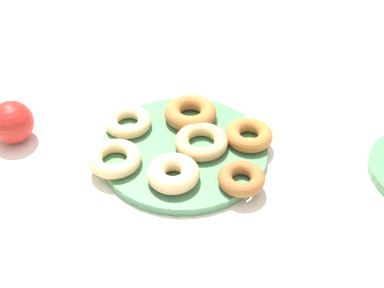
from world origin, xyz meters
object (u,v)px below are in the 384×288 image
donut_0 (173,173)px  donut_2 (241,179)px  apple (12,122)px  donut_3 (128,122)px  donut_5 (115,159)px  donut_1 (190,113)px  donut_plate (184,151)px  donut_6 (249,135)px  donut_4 (201,142)px

donut_0 → donut_2: donut_0 is taller
donut_2 → apple: size_ratio=0.99×
donut_3 → donut_5: same height
donut_2 → donut_1: bearing=-93.1°
donut_plate → donut_6: donut_6 is taller
donut_plate → donut_0: 0.08m
donut_3 → donut_6: bearing=140.9°
donut_4 → donut_0: bearing=31.1°
donut_plate → apple: apple is taller
donut_3 → donut_5: size_ratio=0.94×
donut_6 → donut_3: bearing=-39.1°
donut_3 → apple: (0.18, -0.09, 0.01)m
donut_4 → apple: size_ratio=1.19×
donut_2 → donut_plate: bearing=-72.7°
donut_plate → donut_5: donut_5 is taller
donut_0 → donut_1: 0.16m
donut_plate → donut_4: size_ratio=3.17×
donut_4 → donut_5: 0.15m
donut_0 → donut_5: bearing=-50.6°
donut_2 → donut_5: same height
donut_4 → apple: (0.27, -0.20, 0.01)m
donut_5 → donut_plate: bearing=171.2°
donut_1 → donut_4: 0.08m
donut_4 → donut_5: same height
donut_0 → donut_3: bearing=-87.2°
donut_2 → donut_5: (0.16, -0.14, 0.00)m
donut_plate → apple: (0.24, -0.18, 0.03)m
donut_0 → apple: 0.31m
donut_3 → donut_1: bearing=162.6°
donut_5 → apple: bearing=-52.9°
donut_1 → donut_3: (0.11, -0.03, -0.00)m
donut_2 → apple: apple is taller
donut_5 → donut_2: bearing=138.1°
donut_plate → donut_3: size_ratio=3.50×
donut_4 → donut_plate: bearing=-28.2°
donut_5 → apple: 0.20m
donut_plate → donut_1: 0.08m
donut_1 → apple: size_ratio=1.23×
donut_plate → donut_6: 0.12m
donut_1 → donut_4: (0.02, 0.08, -0.00)m
donut_5 → donut_6: 0.23m
donut_plate → donut_6: size_ratio=3.51×
donut_1 → apple: (0.29, -0.12, 0.01)m
donut_1 → donut_5: (0.17, 0.04, -0.00)m
donut_4 → donut_6: 0.08m
donut_1 → donut_5: bearing=14.7°
donut_5 → donut_6: (-0.23, 0.06, 0.00)m
donut_plate → donut_3: bearing=-58.0°
donut_plate → donut_1: size_ratio=3.07×
donut_1 → donut_6: donut_1 is taller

